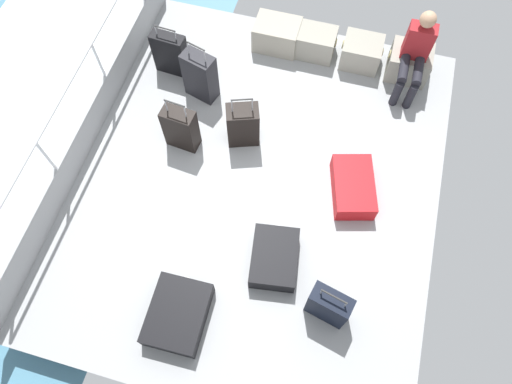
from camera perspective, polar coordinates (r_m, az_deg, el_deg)
The scene contains 17 objects.
ground_plane at distance 5.83m, azimuth 0.01°, elevation 1.38°, with size 4.40×5.20×0.06m, color #939699.
gunwale_port at distance 6.26m, azimuth -19.67°, elevation 7.09°, with size 0.06×5.20×0.45m, color #939699.
railing_port at distance 5.83m, azimuth -21.35°, elevation 10.02°, with size 0.04×4.20×1.02m.
sea_wake at distance 7.44m, azimuth -28.01°, elevation 6.71°, with size 12.00×12.00×0.01m.
cargo_crate_0 at distance 6.93m, azimuth 2.54°, elevation 18.46°, with size 0.65×0.46×0.40m.
cargo_crate_1 at distance 6.88m, azimuth 7.28°, elevation 17.44°, with size 0.55×0.40×0.38m.
cargo_crate_2 at distance 6.87m, azimuth 12.62°, elevation 16.14°, with size 0.55×0.45×0.38m.
cargo_crate_3 at distance 6.89m, azimuth 17.99°, elevation 14.65°, with size 0.58×0.47×0.41m.
passenger_seated at distance 6.49m, azimuth 18.76°, elevation 15.63°, with size 0.34×0.66×1.11m.
suitcase_0 at distance 5.20m, azimuth -9.43°, elevation -14.39°, with size 0.60×0.77×0.23m.
suitcase_1 at distance 6.63m, azimuth -10.30°, elevation 16.13°, with size 0.46×0.22×0.77m.
suitcase_2 at distance 5.29m, azimuth 2.23°, elevation -7.96°, with size 0.60×0.75×0.24m.
suitcase_3 at distance 5.85m, azimuth -1.58°, elevation 8.09°, with size 0.45×0.37×0.82m.
suitcase_4 at distance 6.28m, azimuth -6.76°, elevation 13.74°, with size 0.46×0.34×0.90m.
suitcase_5 at distance 5.87m, azimuth -9.08°, elevation 7.59°, with size 0.42×0.25×0.83m.
suitcase_6 at distance 5.04m, azimuth 8.77°, elevation -13.40°, with size 0.47×0.30×0.68m.
suitcase_7 at distance 5.72m, azimuth 11.63°, elevation 0.60°, with size 0.65×0.85×0.26m.
Camera 1 is at (0.71, -2.57, 5.15)m, focal length 33.10 mm.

